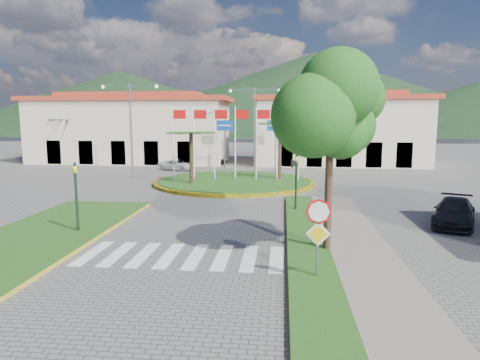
# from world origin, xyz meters

# --- Properties ---
(ground) EXTENTS (160.00, 160.00, 0.00)m
(ground) POSITION_xyz_m (0.00, 0.00, 0.00)
(ground) COLOR #64615E
(ground) RESTS_ON ground
(sidewalk_right) EXTENTS (4.00, 28.00, 0.15)m
(sidewalk_right) POSITION_xyz_m (6.00, 2.00, 0.07)
(sidewalk_right) COLOR gray
(sidewalk_right) RESTS_ON ground
(verge_right) EXTENTS (1.60, 28.00, 0.18)m
(verge_right) POSITION_xyz_m (4.80, 2.00, 0.09)
(verge_right) COLOR #1A4C15
(verge_right) RESTS_ON ground
(median_left) EXTENTS (5.00, 14.00, 0.18)m
(median_left) POSITION_xyz_m (-6.50, 6.00, 0.09)
(median_left) COLOR #1A4C15
(median_left) RESTS_ON ground
(crosswalk) EXTENTS (8.00, 3.00, 0.01)m
(crosswalk) POSITION_xyz_m (0.00, 4.00, 0.01)
(crosswalk) COLOR silver
(crosswalk) RESTS_ON ground
(roundabout_island) EXTENTS (12.70, 12.70, 6.00)m
(roundabout_island) POSITION_xyz_m (0.00, 22.00, 0.18)
(roundabout_island) COLOR yellow
(roundabout_island) RESTS_ON ground
(stop_sign) EXTENTS (0.80, 0.11, 2.65)m
(stop_sign) POSITION_xyz_m (4.90, 1.96, 1.79)
(stop_sign) COLOR slate
(stop_sign) RESTS_ON ground
(deciduous_tree) EXTENTS (3.60, 3.60, 6.80)m
(deciduous_tree) POSITION_xyz_m (5.50, 5.00, 5.18)
(deciduous_tree) COLOR black
(deciduous_tree) RESTS_ON ground
(traffic_light_left) EXTENTS (0.15, 0.18, 3.20)m
(traffic_light_left) POSITION_xyz_m (-5.20, 6.50, 1.94)
(traffic_light_left) COLOR black
(traffic_light_left) RESTS_ON ground
(traffic_light_right) EXTENTS (0.15, 0.18, 3.20)m
(traffic_light_right) POSITION_xyz_m (4.50, 12.00, 1.94)
(traffic_light_right) COLOR black
(traffic_light_right) RESTS_ON ground
(traffic_light_far) EXTENTS (0.18, 0.15, 3.20)m
(traffic_light_far) POSITION_xyz_m (8.00, 26.00, 1.94)
(traffic_light_far) COLOR black
(traffic_light_far) RESTS_ON ground
(direction_sign_west) EXTENTS (1.60, 0.14, 5.20)m
(direction_sign_west) POSITION_xyz_m (-2.00, 30.97, 3.53)
(direction_sign_west) COLOR slate
(direction_sign_west) RESTS_ON ground
(direction_sign_east) EXTENTS (1.60, 0.14, 5.20)m
(direction_sign_east) POSITION_xyz_m (3.00, 30.97, 3.53)
(direction_sign_east) COLOR slate
(direction_sign_east) RESTS_ON ground
(street_lamp_centre) EXTENTS (4.80, 0.16, 8.00)m
(street_lamp_centre) POSITION_xyz_m (1.00, 30.00, 4.50)
(street_lamp_centre) COLOR slate
(street_lamp_centre) RESTS_ON ground
(street_lamp_west) EXTENTS (4.80, 0.16, 8.00)m
(street_lamp_west) POSITION_xyz_m (-9.00, 24.00, 4.50)
(street_lamp_west) COLOR slate
(street_lamp_west) RESTS_ON ground
(building_left) EXTENTS (23.32, 9.54, 8.05)m
(building_left) POSITION_xyz_m (-14.00, 38.00, 3.90)
(building_left) COLOR beige
(building_left) RESTS_ON ground
(building_right) EXTENTS (19.08, 9.54, 8.05)m
(building_right) POSITION_xyz_m (10.00, 38.00, 3.90)
(building_right) COLOR beige
(building_right) RESTS_ON ground
(hill_far_west) EXTENTS (140.00, 140.00, 22.00)m
(hill_far_west) POSITION_xyz_m (-55.00, 140.00, 11.00)
(hill_far_west) COLOR black
(hill_far_west) RESTS_ON ground
(hill_far_mid) EXTENTS (180.00, 180.00, 30.00)m
(hill_far_mid) POSITION_xyz_m (15.00, 160.00, 15.00)
(hill_far_mid) COLOR black
(hill_far_mid) RESTS_ON ground
(hill_near_back) EXTENTS (110.00, 110.00, 16.00)m
(hill_near_back) POSITION_xyz_m (-10.00, 130.00, 8.00)
(hill_near_back) COLOR black
(hill_near_back) RESTS_ON ground
(white_van) EXTENTS (4.11, 2.82, 1.04)m
(white_van) POSITION_xyz_m (-6.65, 30.09, 0.52)
(white_van) COLOR silver
(white_van) RESTS_ON ground
(car_dark_a) EXTENTS (3.30, 2.06, 1.05)m
(car_dark_a) POSITION_xyz_m (-3.97, 35.85, 0.52)
(car_dark_a) COLOR black
(car_dark_a) RESTS_ON ground
(car_dark_b) EXTENTS (3.66, 1.66, 1.16)m
(car_dark_b) POSITION_xyz_m (3.76, 34.22, 0.58)
(car_dark_b) COLOR black
(car_dark_b) RESTS_ON ground
(car_side_right) EXTENTS (3.32, 4.68, 1.26)m
(car_side_right) POSITION_xyz_m (12.00, 9.92, 0.63)
(car_side_right) COLOR black
(car_side_right) RESTS_ON ground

